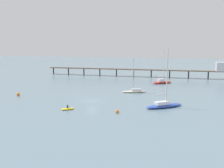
{
  "coord_description": "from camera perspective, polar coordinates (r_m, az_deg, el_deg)",
  "views": [
    {
      "loc": [
        21.17,
        -52.23,
        12.89
      ],
      "look_at": [
        0.0,
        16.28,
        1.5
      ],
      "focal_mm": 39.19,
      "sensor_mm": 36.0,
      "label": 1
    }
  ],
  "objects": [
    {
      "name": "mooring_buoy_outer",
      "position": [
        67.36,
        -21.04,
        -2.24
      ],
      "size": [
        0.87,
        0.87,
        0.87
      ],
      "primitive_type": "sphere",
      "color": "orange",
      "rests_on": "ground_plane"
    },
    {
      "name": "sailboat_blue",
      "position": [
        52.38,
        12.0,
        -4.64
      ],
      "size": [
        8.01,
        7.14,
        12.37
      ],
      "color": "#2D4CB7",
      "rests_on": "ground_plane"
    },
    {
      "name": "mooring_buoy_mid",
      "position": [
        47.22,
        1.23,
        -6.41
      ],
      "size": [
        0.65,
        0.65,
        0.65
      ],
      "primitive_type": "sphere",
      "color": "orange",
      "rests_on": "ground_plane"
    },
    {
      "name": "sailboat_red",
      "position": [
        84.88,
        11.58,
        0.58
      ],
      "size": [
        7.2,
        6.57,
        11.28
      ],
      "color": "red",
      "rests_on": "ground_plane"
    },
    {
      "name": "dinghy_yellow",
      "position": [
        50.47,
        -10.33,
        -5.67
      ],
      "size": [
        2.81,
        2.54,
        1.14
      ],
      "color": "yellow",
      "rests_on": "ground_plane"
    },
    {
      "name": "ground_plane",
      "position": [
        57.81,
        -4.78,
        -3.89
      ],
      "size": [
        400.0,
        400.0,
        0.0
      ],
      "primitive_type": "plane",
      "color": "slate"
    },
    {
      "name": "sailboat_cream",
      "position": [
        67.6,
        5.27,
        -1.5
      ],
      "size": [
        6.9,
        3.82,
        9.5
      ],
      "color": "beige",
      "rests_on": "ground_plane"
    },
    {
      "name": "pier",
      "position": [
        100.19,
        13.03,
        3.52
      ],
      "size": [
        74.8,
        7.2,
        6.57
      ],
      "color": "brown",
      "rests_on": "ground_plane"
    }
  ]
}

